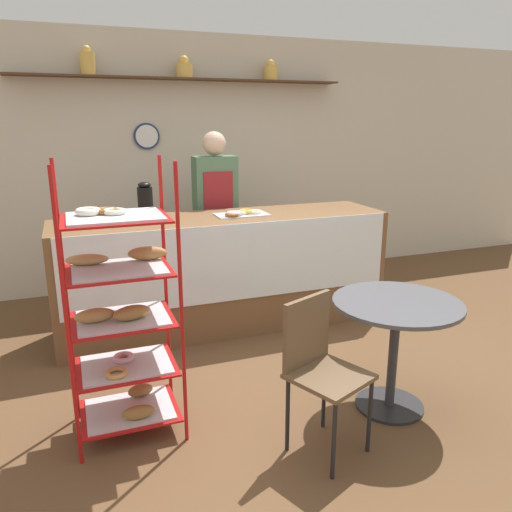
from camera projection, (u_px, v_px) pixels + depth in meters
ground_plane at (278, 390)px, 3.47m from camera, size 14.00×14.00×0.00m
back_wall at (185, 162)px, 5.50m from camera, size 10.00×0.30×2.70m
display_counter at (224, 271)px, 4.45m from camera, size 2.89×0.73×1.01m
pastry_rack at (122, 315)px, 2.85m from camera, size 0.61×0.48×1.62m
person_worker at (216, 211)px, 4.91m from camera, size 0.41×0.23×1.71m
cafe_table at (395, 328)px, 3.12m from camera, size 0.80×0.80×0.73m
cafe_chair at (319, 359)px, 2.75m from camera, size 0.50×0.50×0.88m
coffee_carafe at (145, 201)px, 4.16m from camera, size 0.13×0.13×0.31m
donut_tray_counter at (241, 213)px, 4.33m from camera, size 0.46×0.26×0.05m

